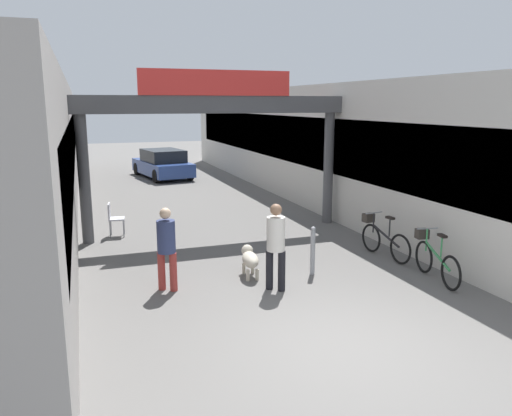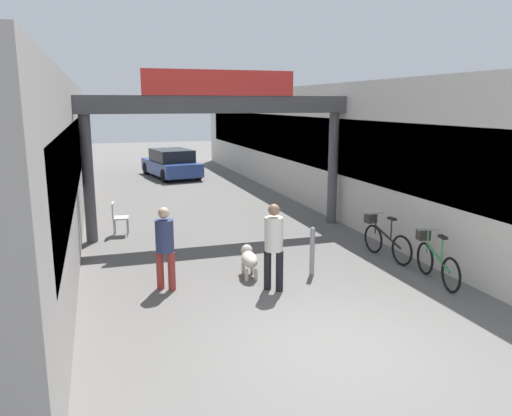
{
  "view_description": "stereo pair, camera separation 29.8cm",
  "coord_description": "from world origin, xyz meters",
  "px_view_note": "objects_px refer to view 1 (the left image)",
  "views": [
    {
      "loc": [
        -3.39,
        -5.91,
        3.45
      ],
      "look_at": [
        0.0,
        3.72,
        1.3
      ],
      "focal_mm": 35.0,
      "sensor_mm": 36.0,
      "label": 1
    },
    {
      "loc": [
        -3.1,
        -6.0,
        3.45
      ],
      "look_at": [
        0.0,
        3.72,
        1.3
      ],
      "focal_mm": 35.0,
      "sensor_mm": 36.0,
      "label": 2
    }
  ],
  "objects_px": {
    "cafe_chair_aluminium_nearer": "(113,216)",
    "pedestrian_with_dog": "(276,241)",
    "bicycle_black_second": "(382,238)",
    "pedestrian_companion": "(166,244)",
    "parked_car_blue": "(163,164)",
    "bollard_post_metal": "(313,250)",
    "dog_on_leash": "(250,258)",
    "bicycle_green_nearest": "(434,258)"
  },
  "relations": [
    {
      "from": "dog_on_leash",
      "to": "bicycle_green_nearest",
      "type": "distance_m",
      "value": 3.68
    },
    {
      "from": "dog_on_leash",
      "to": "parked_car_blue",
      "type": "xyz_separation_m",
      "value": [
        0.53,
        14.37,
        0.27
      ]
    },
    {
      "from": "pedestrian_with_dog",
      "to": "parked_car_blue",
      "type": "height_order",
      "value": "pedestrian_with_dog"
    },
    {
      "from": "dog_on_leash",
      "to": "bicycle_black_second",
      "type": "xyz_separation_m",
      "value": [
        3.29,
        0.26,
        0.07
      ]
    },
    {
      "from": "pedestrian_with_dog",
      "to": "bollard_post_metal",
      "type": "relative_size",
      "value": 1.64
    },
    {
      "from": "bicycle_green_nearest",
      "to": "cafe_chair_aluminium_nearer",
      "type": "bearing_deg",
      "value": 136.47
    },
    {
      "from": "pedestrian_companion",
      "to": "cafe_chair_aluminium_nearer",
      "type": "xyz_separation_m",
      "value": [
        -0.68,
        4.35,
        -0.36
      ]
    },
    {
      "from": "dog_on_leash",
      "to": "bicycle_green_nearest",
      "type": "height_order",
      "value": "bicycle_green_nearest"
    },
    {
      "from": "pedestrian_companion",
      "to": "bicycle_green_nearest",
      "type": "distance_m",
      "value": 5.26
    },
    {
      "from": "pedestrian_with_dog",
      "to": "dog_on_leash",
      "type": "distance_m",
      "value": 1.08
    },
    {
      "from": "dog_on_leash",
      "to": "bicycle_green_nearest",
      "type": "bearing_deg",
      "value": -22.04
    },
    {
      "from": "bollard_post_metal",
      "to": "cafe_chair_aluminium_nearer",
      "type": "height_order",
      "value": "bollard_post_metal"
    },
    {
      "from": "pedestrian_with_dog",
      "to": "parked_car_blue",
      "type": "bearing_deg",
      "value": 88.82
    },
    {
      "from": "bicycle_green_nearest",
      "to": "bicycle_black_second",
      "type": "height_order",
      "value": "same"
    },
    {
      "from": "cafe_chair_aluminium_nearer",
      "to": "parked_car_blue",
      "type": "relative_size",
      "value": 0.21
    },
    {
      "from": "bicycle_black_second",
      "to": "bollard_post_metal",
      "type": "relative_size",
      "value": 1.67
    },
    {
      "from": "pedestrian_companion",
      "to": "bollard_post_metal",
      "type": "relative_size",
      "value": 1.57
    },
    {
      "from": "bicycle_green_nearest",
      "to": "parked_car_blue",
      "type": "height_order",
      "value": "parked_car_blue"
    },
    {
      "from": "bicycle_black_second",
      "to": "pedestrian_companion",
      "type": "bearing_deg",
      "value": -174.36
    },
    {
      "from": "bollard_post_metal",
      "to": "dog_on_leash",
      "type": "bearing_deg",
      "value": 165.2
    },
    {
      "from": "pedestrian_with_dog",
      "to": "bicycle_black_second",
      "type": "bearing_deg",
      "value": 20.47
    },
    {
      "from": "pedestrian_with_dog",
      "to": "cafe_chair_aluminium_nearer",
      "type": "distance_m",
      "value": 5.66
    },
    {
      "from": "dog_on_leash",
      "to": "pedestrian_companion",
      "type": "bearing_deg",
      "value": -172.3
    },
    {
      "from": "pedestrian_with_dog",
      "to": "pedestrian_companion",
      "type": "relative_size",
      "value": 1.04
    },
    {
      "from": "dog_on_leash",
      "to": "parked_car_blue",
      "type": "relative_size",
      "value": 0.19
    },
    {
      "from": "bicycle_black_second",
      "to": "pedestrian_with_dog",
      "type": "bearing_deg",
      "value": -159.53
    },
    {
      "from": "pedestrian_companion",
      "to": "cafe_chair_aluminium_nearer",
      "type": "relative_size",
      "value": 1.78
    },
    {
      "from": "bicycle_black_second",
      "to": "cafe_chair_aluminium_nearer",
      "type": "bearing_deg",
      "value": 145.77
    },
    {
      "from": "bicycle_black_second",
      "to": "bollard_post_metal",
      "type": "height_order",
      "value": "bollard_post_metal"
    },
    {
      "from": "dog_on_leash",
      "to": "bollard_post_metal",
      "type": "bearing_deg",
      "value": -14.8
    },
    {
      "from": "dog_on_leash",
      "to": "bicycle_black_second",
      "type": "bearing_deg",
      "value": 4.57
    },
    {
      "from": "pedestrian_companion",
      "to": "dog_on_leash",
      "type": "xyz_separation_m",
      "value": [
        1.7,
        0.23,
        -0.53
      ]
    },
    {
      "from": "cafe_chair_aluminium_nearer",
      "to": "parked_car_blue",
      "type": "height_order",
      "value": "parked_car_blue"
    },
    {
      "from": "pedestrian_with_dog",
      "to": "bicycle_green_nearest",
      "type": "xyz_separation_m",
      "value": [
        3.2,
        -0.5,
        -0.51
      ]
    },
    {
      "from": "pedestrian_companion",
      "to": "parked_car_blue",
      "type": "relative_size",
      "value": 0.37
    },
    {
      "from": "bicycle_black_second",
      "to": "parked_car_blue",
      "type": "xyz_separation_m",
      "value": [
        -2.76,
        14.11,
        0.21
      ]
    },
    {
      "from": "bicycle_black_second",
      "to": "bollard_post_metal",
      "type": "distance_m",
      "value": 2.13
    },
    {
      "from": "cafe_chair_aluminium_nearer",
      "to": "dog_on_leash",
      "type": "bearing_deg",
      "value": -59.95
    },
    {
      "from": "pedestrian_with_dog",
      "to": "bollard_post_metal",
      "type": "xyz_separation_m",
      "value": [
        1.03,
        0.56,
        -0.43
      ]
    },
    {
      "from": "cafe_chair_aluminium_nearer",
      "to": "pedestrian_with_dog",
      "type": "bearing_deg",
      "value": -62.58
    },
    {
      "from": "dog_on_leash",
      "to": "cafe_chair_aluminium_nearer",
      "type": "relative_size",
      "value": 0.92
    },
    {
      "from": "parked_car_blue",
      "to": "bollard_post_metal",
      "type": "bearing_deg",
      "value": -87.19
    }
  ]
}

